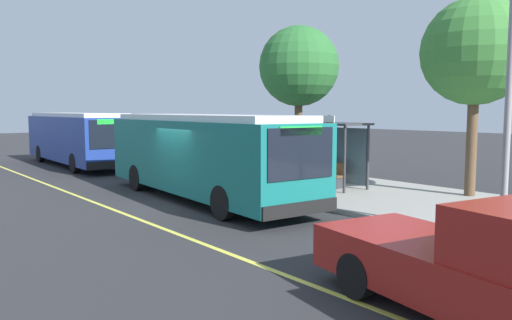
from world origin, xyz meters
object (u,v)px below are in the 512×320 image
transit_bus_second (76,137)px  pickup_truck (494,271)px  waiting_bench (327,174)px  route_sign_post (329,146)px  transit_bus_main (203,153)px

transit_bus_second → pickup_truck: size_ratio=1.97×
waiting_bench → transit_bus_second: bearing=-162.8°
route_sign_post → waiting_bench: bearing=134.1°
transit_bus_main → pickup_truck: (11.39, -2.49, -0.76)m
transit_bus_second → transit_bus_main: bearing=-1.3°
pickup_truck → waiting_bench: pickup_truck is taller
route_sign_post → transit_bus_second: bearing=-173.2°
route_sign_post → pickup_truck: bearing=-32.3°
transit_bus_second → pickup_truck: bearing=-6.4°
transit_bus_main → pickup_truck: 11.68m
pickup_truck → transit_bus_main: bearing=167.6°
pickup_truck → route_sign_post: (-7.66, 4.84, 1.10)m
waiting_bench → route_sign_post: route_sign_post is taller
transit_bus_main → waiting_bench: (1.28, 4.87, -0.98)m
transit_bus_main → route_sign_post: size_ratio=3.86×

